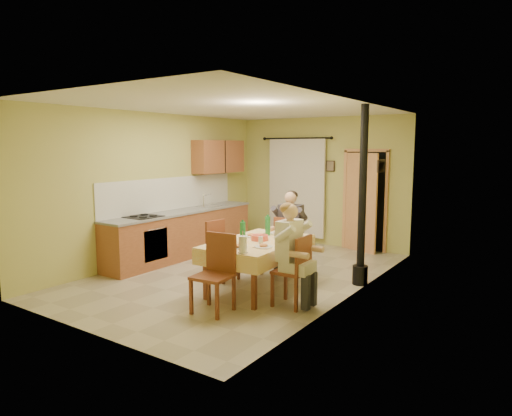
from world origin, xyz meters
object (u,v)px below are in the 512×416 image
Objects in this scene: chair_left at (223,262)px; stove_flue at (362,220)px; chair_far at (289,256)px; man_far at (290,222)px; chair_near at (213,290)px; dining_table at (258,265)px; chair_right at (292,285)px; man_right at (291,243)px.

stove_flue reaches higher than chair_left.
man_far is at bearing 90.00° from chair_far.
chair_left is (-0.82, 1.24, -0.00)m from chair_near.
man_far reaches higher than dining_table.
man_far is at bearing 92.08° from dining_table.
stove_flue is at bearing -4.47° from chair_far.
chair_far is at bearing 92.07° from dining_table.
chair_left is at bearing 72.57° from chair_right.
dining_table is at bearing -90.70° from man_far.
chair_near is (0.14, -2.22, 0.00)m from chair_far.
stove_flue is (1.96, 1.01, 0.73)m from chair_left.
man_far is 1.29m from stove_flue.
chair_near is at bearing -92.04° from man_far.
man_right is at bearing -26.19° from dining_table.
stove_flue is (1.28, 0.01, 0.15)m from man_far.
man_right is at bearing 80.81° from chair_left.
man_right is (1.55, -0.46, 0.59)m from chair_left.
chair_right is (0.88, -1.44, 0.00)m from chair_far.
man_right is at bearing -64.84° from chair_far.
stove_flue is (0.40, 1.47, 0.73)m from chair_right.
chair_left is at bearing -152.76° from stove_flue.
stove_flue reaches higher than man_far.
dining_table is 1.12m from chair_far.
chair_far is 1.00× the size of chair_right.
chair_right is 1.02× the size of chair_left.
stove_flue is (1.14, 2.25, 0.73)m from chair_near.
chair_near is at bearing 136.07° from man_right.
chair_right is at bearing 80.96° from chair_left.
man_far is at bearing -179.45° from stove_flue.
man_far is 1.00× the size of man_right.
chair_far is at bearing 30.26° from chair_right.
chair_far is 0.35× the size of stove_flue.
chair_near reaches higher than chair_far.
chair_near is 1.05× the size of chair_right.
dining_table is 1.89× the size of chair_far.
chair_near is at bearing -116.84° from stove_flue.
chair_near is at bearing 41.10° from chair_left.
man_right is (0.86, -1.46, 0.00)m from man_far.
man_right is at bearing 90.00° from chair_right.
chair_left is 0.69× the size of man_right.
chair_far is at bearing -90.00° from man_far.
man_far reaches higher than chair_near.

